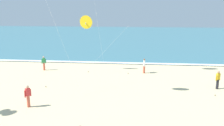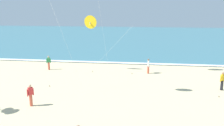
% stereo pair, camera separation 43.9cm
% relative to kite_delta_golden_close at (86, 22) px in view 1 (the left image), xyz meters
% --- Properties ---
extents(ocean_water, '(160.00, 60.00, 0.08)m').
position_rel_kite_delta_golden_close_xyz_m(ocean_water, '(3.32, 33.63, -5.29)').
color(ocean_water, teal).
rests_on(ocean_water, ground).
extents(shoreline_foam, '(160.00, 0.85, 0.01)m').
position_rel_kite_delta_golden_close_xyz_m(shoreline_foam, '(3.32, 3.93, -5.25)').
color(shoreline_foam, white).
rests_on(shoreline_foam, ocean_water).
extents(kite_delta_golden_close, '(5.34, 1.24, 6.07)m').
position_rel_kite_delta_golden_close_xyz_m(kite_delta_golden_close, '(0.00, 0.00, 0.00)').
color(kite_delta_golden_close, yellow).
rests_on(kite_delta_golden_close, ground).
extents(bystander_white_top, '(0.22, 0.50, 1.59)m').
position_rel_kite_delta_golden_close_xyz_m(bystander_white_top, '(6.26, -0.47, -4.52)').
color(bystander_white_top, '#D8593F').
rests_on(bystander_white_top, ground).
extents(bystander_green_top, '(0.46, 0.30, 1.59)m').
position_rel_kite_delta_golden_close_xyz_m(bystander_green_top, '(-4.86, -0.34, -4.52)').
color(bystander_green_top, '#D8593F').
rests_on(bystander_green_top, ground).
extents(bystander_yellow_top, '(0.44, 0.32, 1.59)m').
position_rel_kite_delta_golden_close_xyz_m(bystander_yellow_top, '(12.41, -5.08, -4.52)').
color(bystander_yellow_top, black).
rests_on(bystander_yellow_top, ground).
extents(bystander_red_top, '(0.35, 0.40, 1.59)m').
position_rel_kite_delta_golden_close_xyz_m(bystander_red_top, '(-2.05, -10.54, -4.52)').
color(bystander_red_top, '#D8593F').
rests_on(bystander_red_top, ground).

